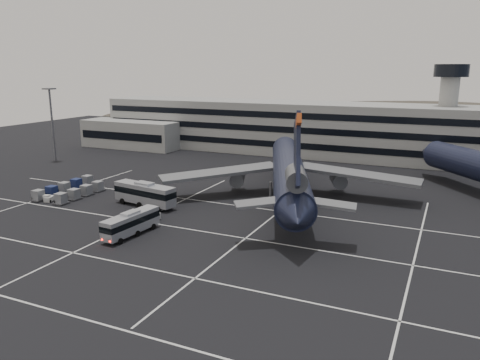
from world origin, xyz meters
name	(u,v)px	position (x,y,z in m)	size (l,w,h in m)	color
ground	(157,235)	(0.00, 0.00, 0.00)	(260.00, 260.00, 0.00)	black
lane_markings	(165,234)	(0.95, 0.72, 0.01)	(90.00, 55.62, 0.01)	silver
terminal	(295,128)	(-2.95, 71.14, 6.93)	(125.00, 26.00, 24.00)	gray
hills	(406,148)	(17.99, 170.00, -12.07)	(352.00, 180.00, 44.00)	#38332B
lightpole_left	(51,114)	(-55.00, 35.00, 11.82)	(2.40, 2.40, 18.28)	slate
trijet_main	(289,172)	(11.15, 24.76, 5.25)	(44.33, 55.56, 18.08)	black
bus_near	(131,222)	(-3.22, -1.52, 1.90)	(3.17, 10.00, 3.47)	#9EA0A6
bus_far	(145,193)	(-10.02, 11.17, 2.30)	(12.17, 4.48, 4.20)	#9EA0A6
tug_a	(49,199)	(-27.09, 6.27, 0.58)	(1.76, 2.29, 1.30)	#B8B8B3
tug_b	(154,215)	(-4.66, 5.91, 0.68)	(2.74, 2.24, 1.54)	#B8B8B3
uld_cluster	(71,190)	(-27.06, 11.61, 0.96)	(7.55, 15.05, 1.96)	#2D2D30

